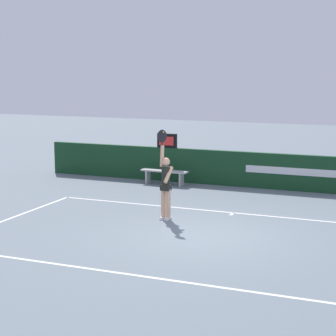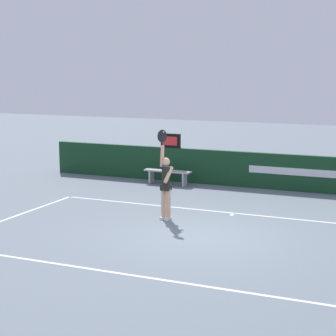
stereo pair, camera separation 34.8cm
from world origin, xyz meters
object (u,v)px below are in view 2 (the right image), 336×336
(speed_display, at_px, (171,141))
(tennis_ball, at_px, (164,132))
(courtside_bench_near, at_px, (168,174))
(tennis_player, at_px, (166,183))

(speed_display, bearing_deg, tennis_ball, -68.65)
(tennis_ball, relative_size, courtside_bench_near, 0.04)
(tennis_player, bearing_deg, tennis_ball, 156.72)
(speed_display, distance_m, courtside_bench_near, 1.25)
(tennis_player, bearing_deg, courtside_bench_near, 112.84)
(speed_display, distance_m, tennis_player, 5.50)
(tennis_player, relative_size, courtside_bench_near, 1.43)
(speed_display, xyz_separation_m, tennis_ball, (1.98, -5.07, 0.88))
(tennis_ball, distance_m, courtside_bench_near, 5.17)
(tennis_player, height_order, tennis_ball, tennis_player)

